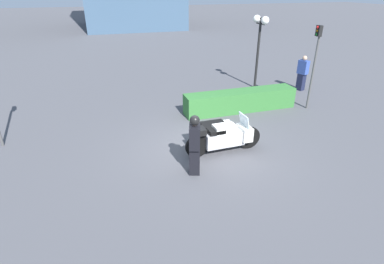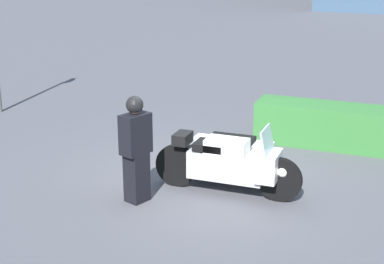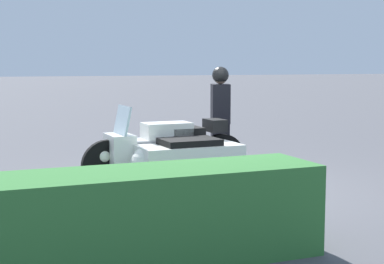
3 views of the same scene
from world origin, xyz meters
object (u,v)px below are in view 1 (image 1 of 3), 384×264
Objects in this scene: hedge_bush_curbside at (240,101)px; pedestrian_bystander at (302,73)px; twin_lamp_post at (260,31)px; officer_rider at (195,144)px; police_motorcycle at (221,134)px; traffic_light_near at (315,56)px.

hedge_bush_curbside is 4.38m from pedestrian_bystander.
hedge_bush_curbside is at bearing -129.09° from twin_lamp_post.
pedestrian_bystander is (7.32, 5.38, -0.06)m from officer_rider.
officer_rider reaches higher than hedge_bush_curbside.
twin_lamp_post reaches higher than police_motorcycle.
traffic_light_near is 2.89m from pedestrian_bystander.
hedge_bush_curbside is 4.08m from twin_lamp_post.
officer_rider is 0.50× the size of twin_lamp_post.
hedge_bush_curbside is (2.01, 2.71, -0.06)m from police_motorcycle.
police_motorcycle is 1.71m from officer_rider.
hedge_bush_curbside is at bearing -176.34° from pedestrian_bystander.
police_motorcycle is 1.46× the size of pedestrian_bystander.
twin_lamp_post is 2.04× the size of pedestrian_bystander.
hedge_bush_curbside is (3.25, 3.82, -0.48)m from officer_rider.
officer_rider is 0.51× the size of traffic_light_near.
officer_rider is at bearing -161.01° from pedestrian_bystander.
twin_lamp_post is 1.03× the size of traffic_light_near.
traffic_light_near is at bearing -13.00° from hedge_bush_curbside.
police_motorcycle is at bearing -162.24° from pedestrian_bystander.
twin_lamp_post reaches higher than pedestrian_bystander.
twin_lamp_post is at bearing -70.36° from traffic_light_near.
officer_rider is 1.01× the size of pedestrian_bystander.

